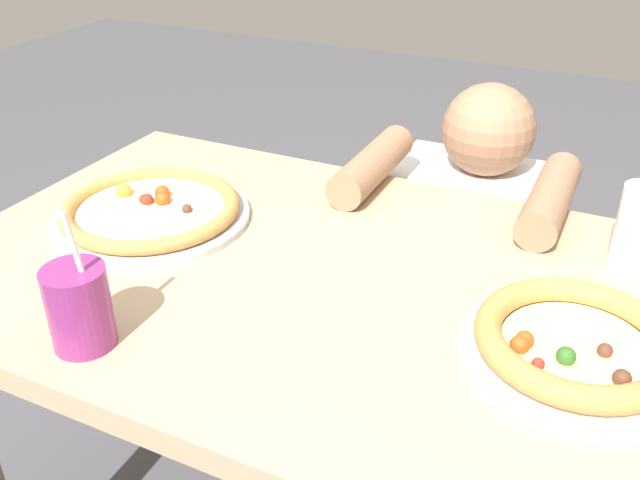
{
  "coord_description": "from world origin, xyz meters",
  "views": [
    {
      "loc": [
        0.38,
        -0.82,
        1.33
      ],
      "look_at": [
        -0.04,
        0.04,
        0.78
      ],
      "focal_mm": 39.17,
      "sensor_mm": 36.0,
      "label": 1
    }
  ],
  "objects_px": {
    "pizza_far": "(151,211)",
    "drink_cup_colored": "(79,307)",
    "pizza_near": "(576,344)",
    "diner_seated": "(468,289)"
  },
  "relations": [
    {
      "from": "pizza_far",
      "to": "pizza_near",
      "type": "bearing_deg",
      "value": -5.75
    },
    {
      "from": "pizza_near",
      "to": "pizza_far",
      "type": "height_order",
      "value": "pizza_near"
    },
    {
      "from": "pizza_near",
      "to": "pizza_far",
      "type": "distance_m",
      "value": 0.73
    },
    {
      "from": "pizza_far",
      "to": "drink_cup_colored",
      "type": "height_order",
      "value": "drink_cup_colored"
    },
    {
      "from": "pizza_near",
      "to": "pizza_far",
      "type": "bearing_deg",
      "value": 174.25
    },
    {
      "from": "pizza_far",
      "to": "diner_seated",
      "type": "relative_size",
      "value": 0.38
    },
    {
      "from": "pizza_near",
      "to": "diner_seated",
      "type": "distance_m",
      "value": 0.76
    },
    {
      "from": "pizza_near",
      "to": "drink_cup_colored",
      "type": "distance_m",
      "value": 0.64
    },
    {
      "from": "pizza_near",
      "to": "diner_seated",
      "type": "relative_size",
      "value": 0.33
    },
    {
      "from": "pizza_near",
      "to": "pizza_far",
      "type": "xyz_separation_m",
      "value": [
        -0.72,
        0.07,
        -0.0
      ]
    }
  ]
}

